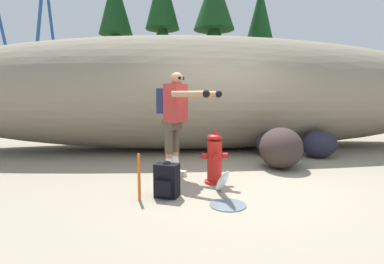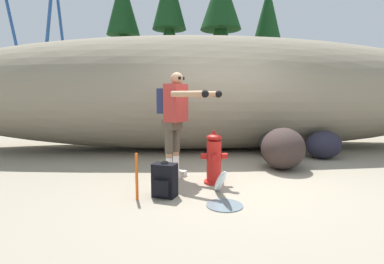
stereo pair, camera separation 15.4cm
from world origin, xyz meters
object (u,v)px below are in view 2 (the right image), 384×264
Objects in this scene: fire_hydrant at (214,159)px; boulder_small at (324,145)px; boulder_large at (283,148)px; utility_worker at (176,112)px; boulder_mid at (273,143)px; spare_backpack at (165,181)px; survey_stake at (137,177)px.

boulder_small is at bearing 32.46° from fire_hydrant.
fire_hydrant is at bearing -149.10° from boulder_large.
fire_hydrant is 1.03× the size of boulder_small.
utility_worker is 2.75m from boulder_mid.
utility_worker is 2.17× the size of boulder_small.
fire_hydrant reaches higher than boulder_mid.
fire_hydrant reaches higher than spare_backpack.
boulder_large reaches higher than survey_stake.
boulder_small is at bearing 55.98° from utility_worker.
fire_hydrant is at bearing 150.07° from spare_backpack.
boulder_large is 1.21× the size of boulder_small.
fire_hydrant is 0.98m from utility_worker.
boulder_small is (1.20, 0.82, -0.08)m from boulder_large.
fire_hydrant reaches higher than survey_stake.
spare_backpack is at bearing -132.84° from boulder_mid.
fire_hydrant is 0.85× the size of boulder_large.
boulder_small is at bearing 34.19° from boulder_large.
survey_stake is (-1.07, -0.64, -0.07)m from fire_hydrant.
fire_hydrant is at bearing -129.23° from boulder_mid.
boulder_mid is 1.30× the size of survey_stake.
spare_backpack is at bearing -142.77° from fire_hydrant.
utility_worker is 2.15× the size of boulder_mid.
fire_hydrant is 0.48× the size of utility_worker.
boulder_large is (1.94, 0.43, -0.69)m from utility_worker.
utility_worker is at bearing 145.40° from fire_hydrant.
boulder_small is (3.30, 2.19, 0.08)m from spare_backpack.
boulder_mid is (0.21, 1.12, -0.07)m from boulder_large.
boulder_large reaches higher than boulder_small.
utility_worker is 2.81× the size of survey_stake.
boulder_mid is (1.58, 1.94, -0.06)m from fire_hydrant.
boulder_large is at bearing 30.90° from fire_hydrant.
utility_worker reaches higher than boulder_small.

